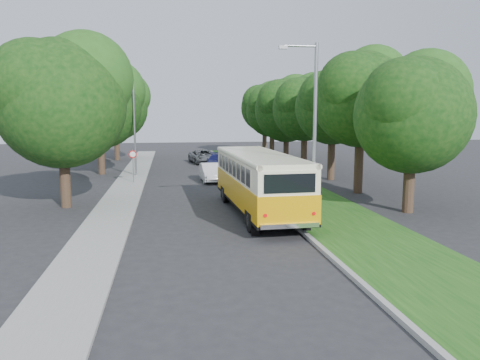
{
  "coord_description": "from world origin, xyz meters",
  "views": [
    {
      "loc": [
        -1.94,
        -22.02,
        5.07
      ],
      "look_at": [
        1.81,
        2.55,
        1.5
      ],
      "focal_mm": 35.0,
      "sensor_mm": 36.0,
      "label": 1
    }
  ],
  "objects": [
    {
      "name": "grass_verge",
      "position": [
        5.95,
        5.0,
        0.07
      ],
      "size": [
        4.5,
        70.0,
        0.13
      ],
      "primitive_type": "cube",
      "color": "#174A13",
      "rests_on": "ground"
    },
    {
      "name": "car_white",
      "position": [
        1.14,
        12.54,
        0.67
      ],
      "size": [
        1.61,
        4.15,
        1.35
      ],
      "primitive_type": "imported",
      "rotation": [
        0.0,
        0.0,
        0.05
      ],
      "color": "white",
      "rests_on": "ground"
    },
    {
      "name": "car_grey",
      "position": [
        1.48,
        25.19,
        0.68
      ],
      "size": [
        3.0,
        5.21,
        1.37
      ],
      "primitive_type": "imported",
      "rotation": [
        0.0,
        0.0,
        0.15
      ],
      "color": "#595C60",
      "rests_on": "ground"
    },
    {
      "name": "car_blue",
      "position": [
        2.44,
        20.42,
        0.68
      ],
      "size": [
        2.67,
        4.97,
        1.37
      ],
      "primitive_type": "imported",
      "rotation": [
        0.0,
        0.0,
        -0.17
      ],
      "color": "#131653",
      "rests_on": "ground"
    },
    {
      "name": "car_silver",
      "position": [
        3.0,
        12.18,
        0.62
      ],
      "size": [
        2.71,
        3.93,
        1.24
      ],
      "primitive_type": "imported",
      "rotation": [
        0.0,
        0.0,
        -0.38
      ],
      "color": "silver",
      "rests_on": "ground"
    },
    {
      "name": "curb",
      "position": [
        3.6,
        5.0,
        0.07
      ],
      "size": [
        0.2,
        70.0,
        0.15
      ],
      "primitive_type": "cube",
      "color": "gray",
      "rests_on": "ground"
    },
    {
      "name": "sidewalk",
      "position": [
        -4.8,
        5.0,
        0.06
      ],
      "size": [
        2.2,
        70.0,
        0.12
      ],
      "primitive_type": "cube",
      "color": "gray",
      "rests_on": "ground"
    },
    {
      "name": "vintage_bus",
      "position": [
        2.48,
        0.68,
        1.57
      ],
      "size": [
        3.17,
        10.67,
        3.14
      ],
      "primitive_type": null,
      "rotation": [
        0.0,
        0.0,
        0.04
      ],
      "color": "#F0A807",
      "rests_on": "ground"
    },
    {
      "name": "lamppost_far",
      "position": [
        -4.7,
        16.0,
        4.12
      ],
      "size": [
        1.71,
        0.16,
        7.5
      ],
      "color": "gray",
      "rests_on": "ground"
    },
    {
      "name": "ground",
      "position": [
        0.0,
        0.0,
        0.0
      ],
      "size": [
        120.0,
        120.0,
        0.0
      ],
      "primitive_type": "plane",
      "color": "#27272A",
      "rests_on": "ground"
    },
    {
      "name": "lamppost_near",
      "position": [
        4.21,
        -2.5,
        4.37
      ],
      "size": [
        1.71,
        0.16,
        8.0
      ],
      "color": "gray",
      "rests_on": "ground"
    },
    {
      "name": "treeline",
      "position": [
        3.15,
        17.99,
        5.93
      ],
      "size": [
        24.27,
        41.91,
        9.46
      ],
      "color": "#332319",
      "rests_on": "ground"
    },
    {
      "name": "warning_sign",
      "position": [
        -4.5,
        11.98,
        1.71
      ],
      "size": [
        0.56,
        0.1,
        2.5
      ],
      "color": "gray",
      "rests_on": "ground"
    }
  ]
}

